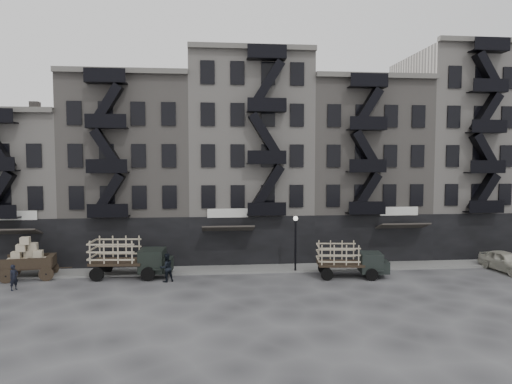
{
  "coord_description": "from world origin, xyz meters",
  "views": [
    {
      "loc": [
        -3.31,
        -30.83,
        8.46
      ],
      "look_at": [
        0.16,
        4.0,
        6.01
      ],
      "focal_mm": 32.0,
      "sensor_mm": 36.0,
      "label": 1
    }
  ],
  "objects": [
    {
      "name": "pedestrian_west",
      "position": [
        -16.12,
        -0.2,
        0.84
      ],
      "size": [
        0.66,
        0.73,
        1.68
      ],
      "primitive_type": "imported",
      "rotation": [
        0.0,
        0.0,
        1.02
      ],
      "color": "black",
      "rests_on": "ground"
    },
    {
      "name": "building_midwest",
      "position": [
        -10.0,
        9.83,
        7.5
      ],
      "size": [
        10.0,
        11.35,
        16.2
      ],
      "color": "slate",
      "rests_on": "ground"
    },
    {
      "name": "building_center",
      "position": [
        -0.0,
        9.82,
        8.5
      ],
      "size": [
        10.0,
        11.35,
        18.2
      ],
      "color": "#AFA8A1",
      "rests_on": "ground"
    },
    {
      "name": "building_west",
      "position": [
        -20.0,
        9.83,
        6.0
      ],
      "size": [
        10.0,
        11.35,
        13.2
      ],
      "color": "#AFA8A1",
      "rests_on": "ground"
    },
    {
      "name": "stake_truck_west",
      "position": [
        -9.23,
        2.39,
        1.63
      ],
      "size": [
        5.85,
        2.73,
        2.86
      ],
      "rotation": [
        0.0,
        0.0,
        -0.08
      ],
      "color": "black",
      "rests_on": "ground"
    },
    {
      "name": "lamp_post",
      "position": [
        3.0,
        2.6,
        2.78
      ],
      "size": [
        0.36,
        0.36,
        4.28
      ],
      "color": "black",
      "rests_on": "ground"
    },
    {
      "name": "car_east",
      "position": [
        19.0,
        1.26,
        0.78
      ],
      "size": [
        2.33,
        4.75,
        1.56
      ],
      "primitive_type": "imported",
      "rotation": [
        0.0,
        0.0,
        0.11
      ],
      "color": "#B5B3A2",
      "rests_on": "ground"
    },
    {
      "name": "stake_truck_east",
      "position": [
        6.66,
        0.81,
        1.44
      ],
      "size": [
        5.21,
        2.6,
        2.52
      ],
      "rotation": [
        0.0,
        0.0,
        -0.13
      ],
      "color": "black",
      "rests_on": "ground"
    },
    {
      "name": "building_mideast",
      "position": [
        10.0,
        9.83,
        7.5
      ],
      "size": [
        10.0,
        11.35,
        16.2
      ],
      "color": "slate",
      "rests_on": "ground"
    },
    {
      "name": "pedestrian_mid",
      "position": [
        -6.42,
        0.87,
        1.0
      ],
      "size": [
        1.22,
        1.14,
        2.0
      ],
      "primitive_type": "imported",
      "rotation": [
        0.0,
        0.0,
        3.67
      ],
      "color": "black",
      "rests_on": "ground"
    },
    {
      "name": "wagon",
      "position": [
        -16.31,
        2.61,
        1.73
      ],
      "size": [
        3.8,
        2.37,
        3.03
      ],
      "rotation": [
        0.0,
        0.0,
        0.13
      ],
      "color": "black",
      "rests_on": "ground"
    },
    {
      "name": "ground",
      "position": [
        0.0,
        0.0,
        0.0
      ],
      "size": [
        140.0,
        140.0,
        0.0
      ],
      "primitive_type": "plane",
      "color": "#38383A",
      "rests_on": "ground"
    },
    {
      "name": "building_east",
      "position": [
        20.0,
        9.82,
        9.0
      ],
      "size": [
        10.0,
        11.35,
        19.2
      ],
      "color": "#AFA8A1",
      "rests_on": "ground"
    },
    {
      "name": "sidewalk",
      "position": [
        0.0,
        3.75,
        0.07
      ],
      "size": [
        55.0,
        2.5,
        0.15
      ],
      "primitive_type": "cube",
      "color": "slate",
      "rests_on": "ground"
    }
  ]
}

